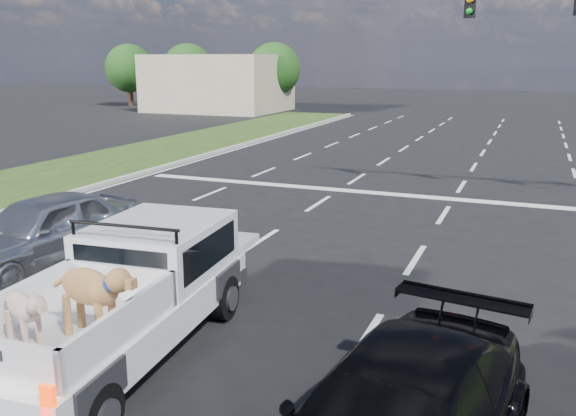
% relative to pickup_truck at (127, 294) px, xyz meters
% --- Properties ---
extents(ground, '(160.00, 160.00, 0.00)m').
position_rel_pickup_truck_xyz_m(ground, '(1.18, 1.57, -0.86)').
color(ground, black).
rests_on(ground, ground).
extents(road_markings, '(17.75, 60.00, 0.01)m').
position_rel_pickup_truck_xyz_m(road_markings, '(1.18, 8.13, -0.85)').
color(road_markings, silver).
rests_on(road_markings, ground).
extents(grass_median_left, '(5.00, 60.00, 0.10)m').
position_rel_pickup_truck_xyz_m(grass_median_left, '(-10.32, 7.57, -0.81)').
color(grass_median_left, '#1D3D12').
rests_on(grass_median_left, ground).
extents(curb_left, '(0.15, 60.00, 0.14)m').
position_rel_pickup_truck_xyz_m(curb_left, '(-7.87, 7.57, -0.79)').
color(curb_left, '#ABA79C').
rests_on(curb_left, ground).
extents(building_left, '(10.00, 8.00, 4.40)m').
position_rel_pickup_truck_xyz_m(building_left, '(-18.82, 37.57, 1.34)').
color(building_left, '#BCB090').
rests_on(building_left, ground).
extents(tree_far_a, '(4.20, 4.20, 5.40)m').
position_rel_pickup_truck_xyz_m(tree_far_a, '(-28.82, 39.57, 2.43)').
color(tree_far_a, '#332114').
rests_on(tree_far_a, ground).
extents(tree_far_b, '(4.20, 4.20, 5.40)m').
position_rel_pickup_truck_xyz_m(tree_far_b, '(-22.82, 39.57, 2.43)').
color(tree_far_b, '#332114').
rests_on(tree_far_b, ground).
extents(tree_far_c, '(4.20, 4.20, 5.40)m').
position_rel_pickup_truck_xyz_m(tree_far_c, '(-14.82, 39.57, 2.43)').
color(tree_far_c, '#332114').
rests_on(tree_far_c, ground).
extents(pickup_truck, '(2.21, 5.06, 1.85)m').
position_rel_pickup_truck_xyz_m(pickup_truck, '(0.00, 0.00, 0.00)').
color(pickup_truck, black).
rests_on(pickup_truck, ground).
extents(silver_sedan, '(2.26, 4.40, 1.43)m').
position_rel_pickup_truck_xyz_m(silver_sedan, '(-3.82, 2.46, -0.14)').
color(silver_sedan, '#B7B8BE').
rests_on(silver_sedan, ground).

